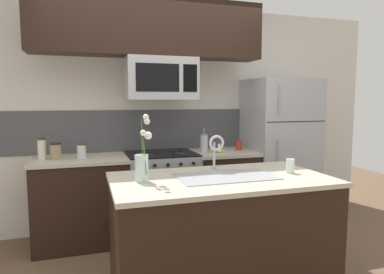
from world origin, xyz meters
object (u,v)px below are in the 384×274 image
microwave (161,79)px  storage_jar_medium (56,151)px  coffee_tin (239,145)px  flower_vase (142,164)px  french_press (204,143)px  banana_bunch (218,150)px  stove_range (162,194)px  refrigerator (278,151)px  storage_jar_short (81,151)px  drinking_glass (290,166)px  sink_faucet (216,148)px  storage_jar_tall (42,149)px

microwave → storage_jar_medium: 1.31m
microwave → coffee_tin: bearing=4.2°
flower_vase → french_press: bearing=54.2°
french_press → flower_vase: 1.58m
microwave → banana_bunch: (0.65, -0.04, -0.80)m
coffee_tin → flower_vase: (-1.37, -1.27, 0.08)m
stove_range → french_press: (0.52, 0.06, 0.55)m
stove_range → french_press: french_press is taller
refrigerator → storage_jar_short: bearing=-179.0°
refrigerator → storage_jar_short: refrigerator is taller
microwave → storage_jar_short: 1.12m
storage_jar_medium → french_press: french_press is taller
refrigerator → banana_bunch: bearing=-174.6°
stove_range → drinking_glass: size_ratio=7.94×
refrigerator → flower_vase: size_ratio=3.53×
stove_range → refrigerator: size_ratio=0.53×
stove_range → drinking_glass: 1.59m
microwave → drinking_glass: bearing=-57.7°
flower_vase → refrigerator: bearing=33.3°
storage_jar_short → banana_bunch: (1.48, -0.04, -0.05)m
banana_bunch → sink_faucet: (-0.40, -0.97, 0.18)m
storage_jar_tall → drinking_glass: 2.40m
storage_jar_short → french_press: 1.36m
storage_jar_medium → coffee_tin: bearing=1.5°
storage_jar_tall → french_press: bearing=1.0°
storage_jar_tall → flower_vase: size_ratio=0.44×
storage_jar_tall → storage_jar_short: bearing=-8.0°
refrigerator → storage_jar_medium: bearing=-179.5°
storage_jar_short → sink_faucet: bearing=-43.0°
storage_jar_short → refrigerator: bearing=1.0°
microwave → sink_faucet: microwave is taller
storage_jar_tall → flower_vase: 1.49m
storage_jar_tall → drinking_glass: (2.01, -1.31, -0.05)m
flower_vase → microwave: bearing=71.5°
french_press → drinking_glass: size_ratio=2.28×
microwave → flower_vase: 1.44m
stove_range → french_press: 0.76m
microwave → storage_jar_short: bearing=-179.9°
microwave → sink_faucet: 1.21m
storage_jar_medium → storage_jar_short: bearing=-4.5°
storage_jar_medium → coffee_tin: storage_jar_medium is taller
storage_jar_tall → french_press: 1.74m
french_press → storage_jar_short: bearing=-176.5°
sink_faucet → storage_jar_tall: bearing=144.0°
banana_bunch → storage_jar_medium: bearing=178.1°
storage_jar_medium → banana_bunch: bearing=-1.9°
refrigerator → sink_faucet: refrigerator is taller
sink_faucet → flower_vase: 0.68m
storage_jar_medium → drinking_glass: size_ratio=1.40×
storage_jar_short → coffee_tin: 1.80m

